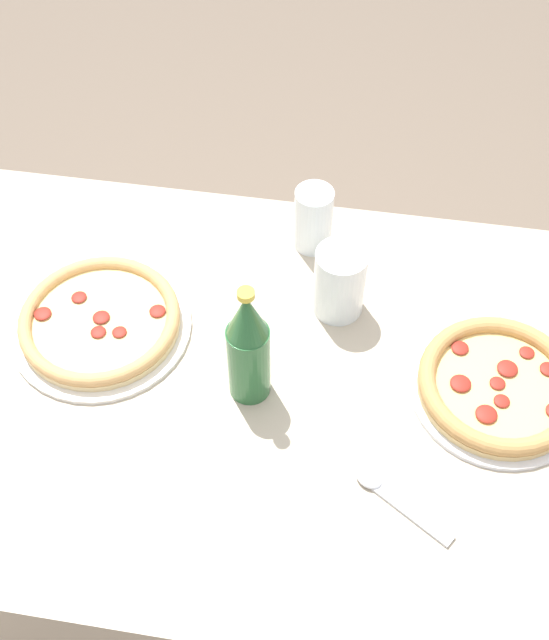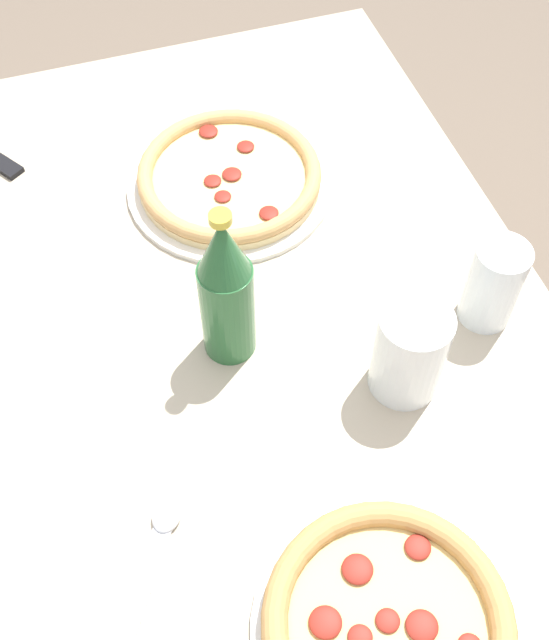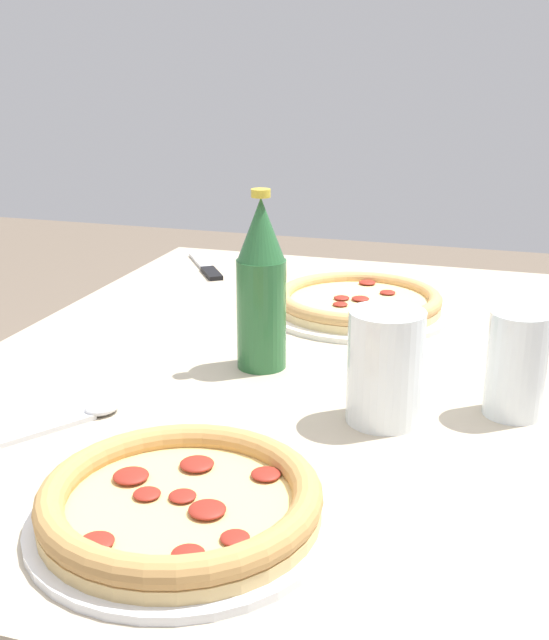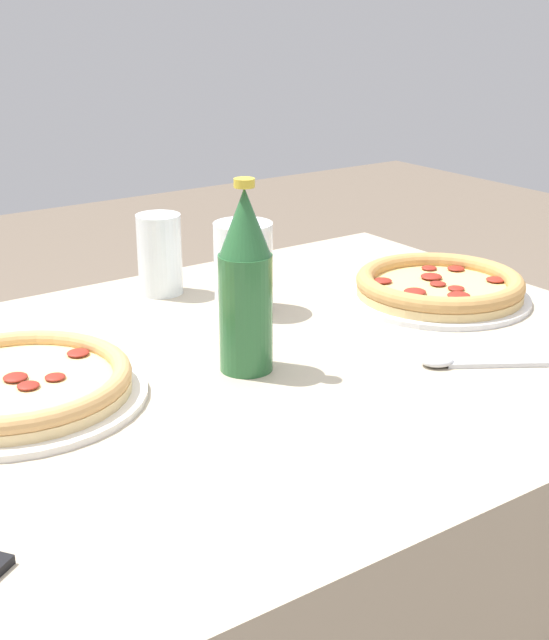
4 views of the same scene
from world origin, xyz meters
name	(u,v)px [view 4 (image 4 of 4)]	position (x,y,z in m)	size (l,w,h in m)	color
table	(225,622)	(0.00, 0.00, 0.37)	(1.14, 0.80, 0.74)	#B7A88E
pizza_margherita	(15,385)	(-0.23, 0.06, 0.76)	(0.29, 0.29, 0.04)	silver
pizza_veggie	(439,287)	(0.40, 0.04, 0.76)	(0.27, 0.27, 0.04)	silver
glass_mango_juice	(243,270)	(0.14, 0.17, 0.80)	(0.08, 0.08, 0.13)	white
glass_water	(160,258)	(0.08, 0.30, 0.79)	(0.07, 0.07, 0.12)	white
beer_bottle	(245,283)	(0.03, -0.01, 0.85)	(0.06, 0.06, 0.23)	#286033
spoon	(466,362)	(0.25, -0.16, 0.74)	(0.15, 0.11, 0.01)	silver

